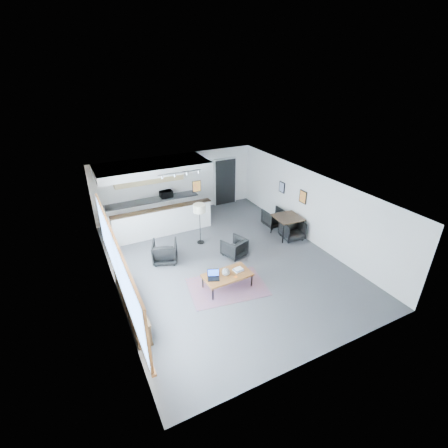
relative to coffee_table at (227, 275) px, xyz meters
name	(u,v)px	position (x,y,z in m)	size (l,w,h in m)	color
room	(224,227)	(0.54, 1.29, 0.88)	(7.02, 9.02, 2.62)	#464648
window	(117,264)	(-2.92, 0.39, 1.03)	(0.10, 5.95, 1.66)	#8CBFFF
console	(131,301)	(-2.76, 0.24, -0.10)	(0.35, 3.00, 0.80)	black
kitchenette	(154,193)	(-0.65, 5.00, 0.95)	(4.20, 1.96, 2.60)	white
doorway	(225,182)	(2.84, 5.71, 0.65)	(1.10, 0.12, 2.15)	black
track_light	(180,173)	(-0.05, 3.49, 2.10)	(1.60, 0.07, 0.15)	silver
wall_art_lower	(303,197)	(4.01, 1.69, 1.13)	(0.03, 0.38, 0.48)	black
wall_art_upper	(282,187)	(4.01, 2.99, 1.08)	(0.03, 0.34, 0.44)	black
kilim_rug	(227,287)	(0.00, 0.00, -0.42)	(2.45, 1.86, 0.01)	brown
coffee_table	(227,275)	(0.00, 0.00, 0.00)	(1.43, 0.81, 0.46)	brown
laptop	(213,276)	(-0.43, 0.03, 0.11)	(0.42, 0.39, 0.24)	black
ceramic_pot	(226,272)	(-0.06, -0.03, 0.15)	(0.23, 0.23, 0.23)	gray
book_stack	(238,269)	(0.38, 0.02, 0.07)	(0.30, 0.25, 0.09)	silver
coaster	(236,277)	(0.16, -0.22, 0.04)	(0.11, 0.11, 0.01)	#E5590C
armchair_left	(165,251)	(-1.20, 2.20, -0.02)	(0.78, 0.73, 0.81)	black
armchair_right	(234,247)	(1.02, 1.45, -0.07)	(0.70, 0.65, 0.72)	black
floor_lamp	(199,210)	(0.34, 2.80, 0.91)	(0.53, 0.53, 1.53)	black
dining_table	(288,219)	(3.48, 1.78, 0.31)	(1.03, 1.03, 0.81)	black
dining_chair_near	(292,230)	(3.54, 1.53, -0.09)	(0.66, 0.61, 0.67)	black
dining_chair_far	(274,218)	(3.54, 2.75, -0.10)	(0.64, 0.60, 0.65)	black
microwave	(166,193)	(-0.05, 5.44, 0.68)	(0.50, 0.28, 0.34)	black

